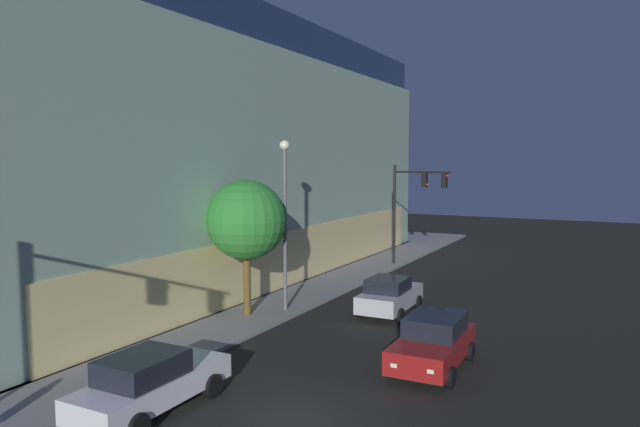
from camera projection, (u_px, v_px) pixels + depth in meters
ground_plane at (294, 426)px, 14.77m from camera, size 120.00×120.00×0.00m
modern_building at (106, 154)px, 37.96m from camera, size 36.84×29.44×14.56m
traffic_light_far_corner at (414, 195)px, 36.64m from camera, size 0.55×3.79×6.41m
street_lamp_sidewalk at (285, 203)px, 25.44m from camera, size 0.44×0.44×7.51m
sidewalk_tree at (246, 220)px, 24.72m from camera, size 3.42×3.42×5.81m
car_white at (150, 382)px, 15.57m from camera, size 4.70×2.02×1.64m
car_red at (433, 342)px, 18.92m from camera, size 4.32×2.14×1.70m
car_silver at (390, 295)px, 25.77m from camera, size 4.22×2.07×1.63m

